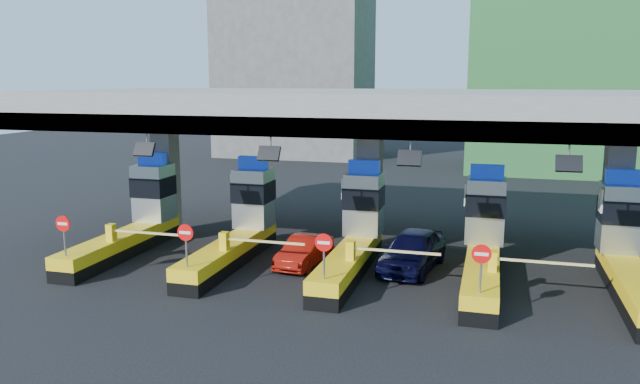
# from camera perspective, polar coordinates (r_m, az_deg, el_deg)

# --- Properties ---
(ground) EXTENTS (120.00, 120.00, 0.00)m
(ground) POSITION_cam_1_polar(r_m,az_deg,el_deg) (25.36, 3.13, -6.95)
(ground) COLOR black
(ground) RESTS_ON ground
(toll_canopy) EXTENTS (28.00, 12.09, 7.00)m
(toll_canopy) POSITION_cam_1_polar(r_m,az_deg,el_deg) (27.06, 4.59, 7.35)
(toll_canopy) COLOR slate
(toll_canopy) RESTS_ON ground
(toll_lane_far_left) EXTENTS (4.43, 8.00, 4.16)m
(toll_lane_far_left) POSITION_cam_1_polar(r_m,az_deg,el_deg) (29.01, -16.39, -2.29)
(toll_lane_far_left) COLOR black
(toll_lane_far_left) RESTS_ON ground
(toll_lane_left) EXTENTS (4.43, 8.00, 4.16)m
(toll_lane_left) POSITION_cam_1_polar(r_m,az_deg,el_deg) (26.73, -7.24, -3.01)
(toll_lane_left) COLOR black
(toll_lane_left) RESTS_ON ground
(toll_lane_center) EXTENTS (4.43, 8.00, 4.16)m
(toll_lane_center) POSITION_cam_1_polar(r_m,az_deg,el_deg) (25.24, 3.30, -3.73)
(toll_lane_center) COLOR black
(toll_lane_center) RESTS_ON ground
(toll_lane_right) EXTENTS (4.43, 8.00, 4.16)m
(toll_lane_right) POSITION_cam_1_polar(r_m,az_deg,el_deg) (24.70, 14.73, -4.38)
(toll_lane_right) COLOR black
(toll_lane_right) RESTS_ON ground
(toll_lane_far_right) EXTENTS (4.43, 8.00, 4.16)m
(toll_lane_far_right) POSITION_cam_1_polar(r_m,az_deg,el_deg) (25.16, 26.22, -4.85)
(toll_lane_far_right) COLOR black
(toll_lane_far_right) RESTS_ON ground
(bg_building_concrete) EXTENTS (14.00, 10.00, 18.00)m
(bg_building_concrete) POSITION_cam_1_polar(r_m,az_deg,el_deg) (62.68, -2.23, 11.67)
(bg_building_concrete) COLOR #4C4C49
(bg_building_concrete) RESTS_ON ground
(van) EXTENTS (2.61, 4.89, 1.58)m
(van) POSITION_cam_1_polar(r_m,az_deg,el_deg) (25.22, 8.47, -5.27)
(van) COLOR black
(van) RESTS_ON ground
(red_car) EXTENTS (1.62, 3.73, 1.19)m
(red_car) POSITION_cam_1_polar(r_m,az_deg,el_deg) (25.53, -1.45, -5.42)
(red_car) COLOR maroon
(red_car) RESTS_ON ground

